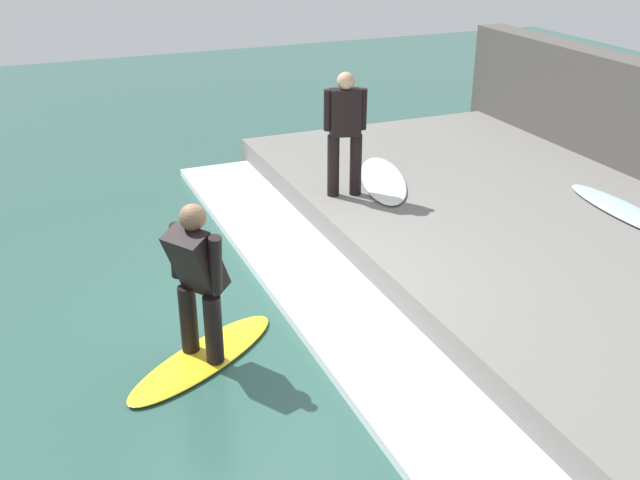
{
  "coord_description": "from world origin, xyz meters",
  "views": [
    {
      "loc": [
        -2.06,
        -6.36,
        3.89
      ],
      "look_at": [
        0.6,
        0.0,
        0.7
      ],
      "focal_mm": 42.0,
      "sensor_mm": 36.0,
      "label": 1
    }
  ],
  "objects_px": {
    "surfboard_riding": "(203,357)",
    "surfer_waiting_near": "(345,128)",
    "surfer_riding": "(197,275)",
    "surfboard_waiting_near": "(383,180)",
    "surfboard_spare": "(626,211)"
  },
  "relations": [
    {
      "from": "surfer_riding",
      "to": "surfboard_waiting_near",
      "type": "bearing_deg",
      "value": 39.68
    },
    {
      "from": "surfer_riding",
      "to": "surfer_waiting_near",
      "type": "height_order",
      "value": "surfer_waiting_near"
    },
    {
      "from": "surfboard_riding",
      "to": "surfboard_waiting_near",
      "type": "relative_size",
      "value": 0.92
    },
    {
      "from": "surfer_riding",
      "to": "surfboard_waiting_near",
      "type": "relative_size",
      "value": 0.76
    },
    {
      "from": "surfboard_riding",
      "to": "surfboard_waiting_near",
      "type": "distance_m",
      "value": 4.16
    },
    {
      "from": "surfer_waiting_near",
      "to": "surfboard_spare",
      "type": "relative_size",
      "value": 0.8
    },
    {
      "from": "surfer_waiting_near",
      "to": "surfboard_spare",
      "type": "bearing_deg",
      "value": -33.24
    },
    {
      "from": "surfboard_riding",
      "to": "surfboard_waiting_near",
      "type": "xyz_separation_m",
      "value": [
        3.18,
        2.64,
        0.39
      ]
    },
    {
      "from": "surfboard_riding",
      "to": "surfboard_spare",
      "type": "xyz_separation_m",
      "value": [
        5.39,
        0.52,
        0.39
      ]
    },
    {
      "from": "surfboard_riding",
      "to": "surfer_waiting_near",
      "type": "relative_size",
      "value": 1.13
    },
    {
      "from": "surfer_waiting_near",
      "to": "surfboard_spare",
      "type": "xyz_separation_m",
      "value": [
        2.88,
        -1.89,
        -0.86
      ]
    },
    {
      "from": "surfer_riding",
      "to": "surfer_waiting_near",
      "type": "distance_m",
      "value": 3.5
    },
    {
      "from": "surfer_waiting_near",
      "to": "surfboard_waiting_near",
      "type": "relative_size",
      "value": 0.81
    },
    {
      "from": "surfboard_riding",
      "to": "surfer_waiting_near",
      "type": "height_order",
      "value": "surfer_waiting_near"
    },
    {
      "from": "surfboard_riding",
      "to": "surfer_riding",
      "type": "xyz_separation_m",
      "value": [
        0.0,
        -0.0,
        0.85
      ]
    }
  ]
}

